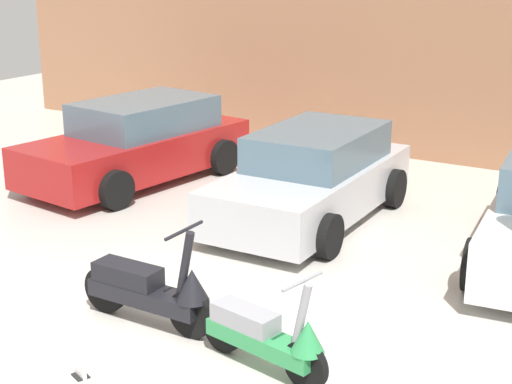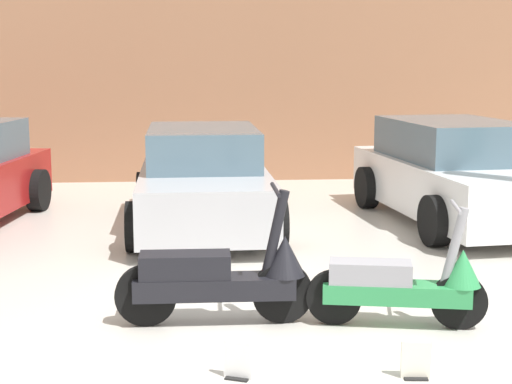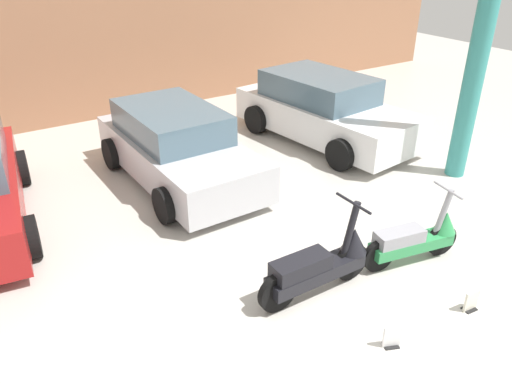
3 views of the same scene
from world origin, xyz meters
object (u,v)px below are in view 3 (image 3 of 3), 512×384
scooter_front_left (321,264)px  placard_near_left_scooter (392,338)px  scooter_front_right (416,238)px  car_rear_center (177,147)px  placard_near_right_scooter (471,302)px  support_column_side (478,58)px  car_rear_right (324,110)px

scooter_front_left → placard_near_left_scooter: bearing=-86.5°
scooter_front_right → placard_near_left_scooter: scooter_front_right is taller
car_rear_center → placard_near_right_scooter: (1.36, -4.98, -0.49)m
scooter_front_left → car_rear_center: 3.77m
car_rear_center → scooter_front_right: bearing=20.6°
scooter_front_right → support_column_side: support_column_side is taller
car_rear_center → support_column_side: (4.28, -2.52, 1.48)m
car_rear_center → placard_near_left_scooter: bearing=1.0°
scooter_front_left → placard_near_left_scooter: size_ratio=6.19×
placard_near_right_scooter → scooter_front_left: bearing=135.8°
car_rear_center → car_rear_right: size_ratio=0.92×
scooter_front_right → support_column_side: 3.53m
car_rear_center → support_column_side: size_ratio=0.90×
car_rear_right → scooter_front_left: bearing=-46.1°
scooter_front_right → placard_near_right_scooter: size_ratio=5.50×
placard_near_right_scooter → car_rear_right: bearing=68.6°
scooter_front_left → placard_near_left_scooter: scooter_front_left is taller
car_rear_center → car_rear_right: 3.36m
car_rear_right → placard_near_left_scooter: car_rear_right is taller
car_rear_right → support_column_side: (0.92, -2.63, 1.45)m
support_column_side → scooter_front_left: bearing=-163.4°
car_rear_center → support_column_side: 5.18m
car_rear_right → placard_near_right_scooter: (-2.00, -5.09, -0.52)m
scooter_front_left → car_rear_right: size_ratio=0.39×
car_rear_right → placard_near_left_scooter: size_ratio=15.70×
scooter_front_left → scooter_front_right: bearing=-6.8°
scooter_front_right → placard_near_right_scooter: scooter_front_right is taller
car_rear_right → support_column_side: bearing=13.1°
scooter_front_right → car_rear_center: size_ratio=0.38×
scooter_front_right → placard_near_left_scooter: 1.70m
scooter_front_left → placard_near_right_scooter: bearing=-43.6°
support_column_side → scooter_front_right: bearing=-152.3°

